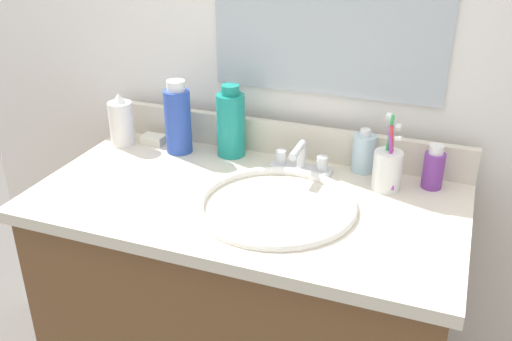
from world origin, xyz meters
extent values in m
cube|color=brown|center=(0.00, 0.00, 0.40)|extent=(0.97, 0.50, 0.81)
cube|color=beige|center=(0.00, 0.00, 0.82)|extent=(1.01, 0.54, 0.03)
cube|color=beige|center=(0.00, 0.26, 0.88)|extent=(1.01, 0.02, 0.09)
cube|color=white|center=(0.00, 0.32, 0.65)|extent=(2.11, 0.04, 1.30)
torus|color=white|center=(0.08, -0.03, 0.84)|extent=(0.37, 0.37, 0.02)
ellipsoid|color=white|center=(0.08, -0.03, 0.80)|extent=(0.32, 0.32, 0.11)
cylinder|color=#B2B5BA|center=(0.08, -0.03, 0.76)|extent=(0.04, 0.04, 0.01)
cube|color=silver|center=(0.08, 0.17, 0.85)|extent=(0.16, 0.05, 0.01)
cylinder|color=silver|center=(0.08, 0.17, 0.88)|extent=(0.02, 0.02, 0.06)
cylinder|color=silver|center=(0.08, 0.14, 0.91)|extent=(0.02, 0.09, 0.02)
cylinder|color=silver|center=(0.03, 0.17, 0.87)|extent=(0.03, 0.03, 0.04)
cylinder|color=silver|center=(0.14, 0.17, 0.87)|extent=(0.03, 0.03, 0.04)
cylinder|color=teal|center=(-0.12, 0.20, 0.92)|extent=(0.08, 0.08, 0.17)
cylinder|color=teal|center=(-0.12, 0.20, 1.02)|extent=(0.05, 0.05, 0.03)
cylinder|color=white|center=(-0.44, 0.16, 0.90)|extent=(0.07, 0.07, 0.12)
cone|color=white|center=(-0.44, 0.16, 0.98)|extent=(0.04, 0.04, 0.03)
cylinder|color=#2D4CB2|center=(-0.27, 0.17, 0.93)|extent=(0.07, 0.07, 0.17)
cylinder|color=white|center=(-0.27, 0.17, 1.03)|extent=(0.05, 0.05, 0.03)
cylinder|color=silver|center=(0.23, 0.23, 0.89)|extent=(0.06, 0.06, 0.10)
cylinder|color=white|center=(0.23, 0.23, 0.94)|extent=(0.03, 0.03, 0.02)
cylinder|color=#7A3899|center=(0.40, 0.20, 0.88)|extent=(0.05, 0.05, 0.09)
cylinder|color=white|center=(0.40, 0.20, 0.94)|extent=(0.03, 0.03, 0.02)
cylinder|color=white|center=(0.30, 0.15, 0.89)|extent=(0.07, 0.07, 0.10)
cylinder|color=#D8333F|center=(0.31, 0.16, 0.93)|extent=(0.02, 0.03, 0.15)
cube|color=white|center=(0.31, 0.17, 0.99)|extent=(0.01, 0.02, 0.01)
cylinder|color=#B23FBF|center=(0.31, 0.14, 0.92)|extent=(0.03, 0.04, 0.15)
cube|color=white|center=(0.32, 0.13, 0.98)|extent=(0.01, 0.02, 0.01)
cylinder|color=green|center=(0.29, 0.16, 0.94)|extent=(0.02, 0.03, 0.18)
cube|color=white|center=(0.29, 0.17, 1.02)|extent=(0.01, 0.02, 0.01)
cube|color=white|center=(-0.36, 0.20, 0.85)|extent=(0.06, 0.04, 0.02)
camera|label=1|loc=(0.45, -1.11, 1.49)|focal=40.43mm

